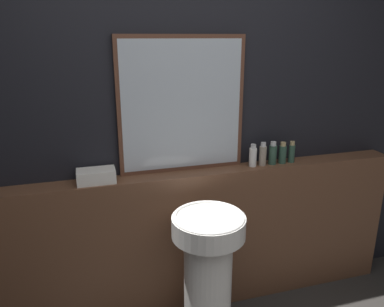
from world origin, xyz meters
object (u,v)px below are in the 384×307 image
at_px(mirror, 182,106).
at_px(body_wash_bottle, 283,153).
at_px(lotion_bottle, 273,154).
at_px(pedestal_sink, 208,275).
at_px(conditioner_bottle, 263,155).
at_px(towel_stack, 96,176).
at_px(shampoo_bottle, 253,156).
at_px(hand_soap_bottle, 292,153).

height_order(mirror, body_wash_bottle, mirror).
xyz_separation_m(lotion_bottle, body_wash_bottle, (0.07, 0.00, -0.00)).
bearing_deg(body_wash_bottle, pedestal_sink, -148.72).
distance_m(conditioner_bottle, lotion_bottle, 0.07).
distance_m(pedestal_sink, lotion_bottle, 0.91).
bearing_deg(mirror, towel_stack, -173.28).
bearing_deg(shampoo_bottle, mirror, 172.11).
relative_size(lotion_bottle, body_wash_bottle, 1.07).
relative_size(towel_stack, shampoo_bottle, 1.47).
bearing_deg(hand_soap_bottle, shampoo_bottle, 180.00).
xyz_separation_m(mirror, body_wash_bottle, (0.68, -0.06, -0.35)).
bearing_deg(towel_stack, shampoo_bottle, -0.00).
xyz_separation_m(mirror, hand_soap_bottle, (0.75, -0.06, -0.35)).
height_order(conditioner_bottle, lotion_bottle, conditioner_bottle).
relative_size(towel_stack, lotion_bottle, 1.41).
bearing_deg(hand_soap_bottle, conditioner_bottle, 180.00).
bearing_deg(conditioner_bottle, towel_stack, 180.00).
bearing_deg(hand_soap_bottle, body_wash_bottle, 180.00).
bearing_deg(towel_stack, hand_soap_bottle, -0.00).
relative_size(towel_stack, conditioner_bottle, 1.40).
xyz_separation_m(mirror, lotion_bottle, (0.61, -0.06, -0.35)).
bearing_deg(shampoo_bottle, pedestal_sink, -137.78).
bearing_deg(towel_stack, mirror, 6.72).
bearing_deg(pedestal_sink, shampoo_bottle, 42.22).
xyz_separation_m(towel_stack, shampoo_bottle, (1.01, -0.00, 0.03)).
bearing_deg(towel_stack, conditioner_bottle, 0.00).
height_order(pedestal_sink, mirror, mirror).
bearing_deg(shampoo_bottle, conditioner_bottle, 0.00).
bearing_deg(pedestal_sink, hand_soap_bottle, 28.81).
relative_size(pedestal_sink, body_wash_bottle, 6.00).
distance_m(towel_stack, conditioner_bottle, 1.08).
bearing_deg(mirror, conditioner_bottle, -6.84).
xyz_separation_m(shampoo_bottle, conditioner_bottle, (0.07, 0.00, 0.00)).
distance_m(pedestal_sink, towel_stack, 0.87).
distance_m(lotion_bottle, hand_soap_bottle, 0.14).
distance_m(mirror, conditioner_bottle, 0.64).
xyz_separation_m(pedestal_sink, shampoo_bottle, (0.45, 0.40, 0.55)).
bearing_deg(pedestal_sink, conditioner_bottle, 38.01).
bearing_deg(towel_stack, pedestal_sink, -35.55).
bearing_deg(hand_soap_bottle, pedestal_sink, -151.19).
distance_m(pedestal_sink, mirror, 1.02).
bearing_deg(conditioner_bottle, body_wash_bottle, 0.00).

